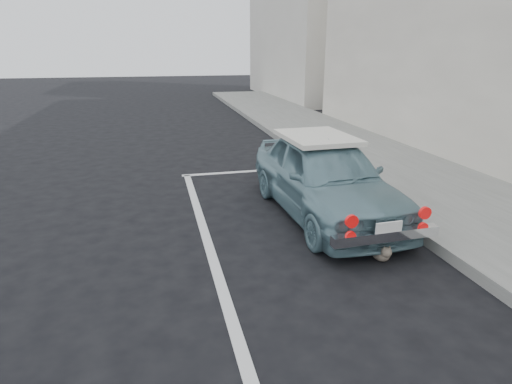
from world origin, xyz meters
TOP-DOWN VIEW (x-y plane):
  - building_far at (6.35, 20.00)m, footprint 3.50×10.00m
  - pline_front at (0.50, 6.50)m, footprint 3.00×0.12m
  - pline_side at (-0.90, 3.00)m, footprint 0.12×7.00m
  - retro_coupe at (0.96, 3.90)m, footprint 1.54×3.56m
  - cat at (1.06, 2.32)m, footprint 0.22×0.47m

SIDE VIEW (x-z plane):
  - pline_front at x=0.50m, z-range 0.00..0.01m
  - pline_side at x=-0.90m, z-range 0.00..0.01m
  - cat at x=1.06m, z-range -0.01..0.24m
  - retro_coupe at x=0.96m, z-range 0.01..1.20m
  - building_far at x=6.35m, z-range 0.00..8.00m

